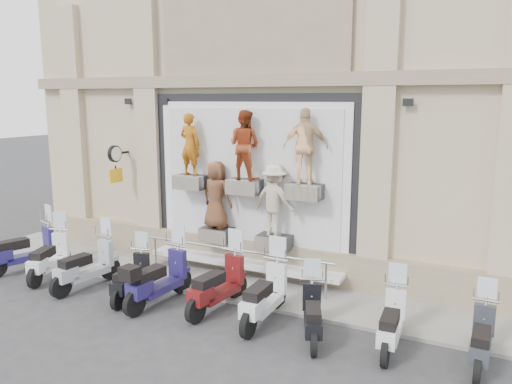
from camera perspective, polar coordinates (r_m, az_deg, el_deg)
ground at (r=10.66m, az=-7.84°, el=-14.03°), size 90.00×90.00×0.00m
sidewalk at (r=12.30m, az=-2.33°, el=-10.28°), size 16.00×2.20×0.08m
building at (r=16.04m, az=6.17°, el=16.21°), size 14.00×8.60×12.00m
shop_vitrine at (r=12.18m, az=-0.53°, el=1.03°), size 5.60×0.83×4.30m
guard_rail at (r=12.07m, az=-2.57°, el=-8.54°), size 5.06×0.10×0.93m
clock_sign_bracket at (r=14.14m, az=-15.77°, el=3.64°), size 0.10×0.80×1.02m
scooter_a at (r=14.25m, az=-24.97°, el=-5.00°), size 1.25×2.13×1.66m
scooter_b at (r=13.49m, az=-22.61°, el=-5.92°), size 1.14×1.99×1.55m
scooter_c at (r=12.45m, az=-18.91°, el=-6.92°), size 0.81×2.02×1.59m
scooter_d at (r=11.58m, az=-14.12°, el=-8.49°), size 0.85×1.79×1.40m
scooter_e at (r=11.10m, az=-11.08°, el=-8.48°), size 0.81×2.10×1.66m
scooter_f at (r=10.62m, az=-4.41°, el=-9.29°), size 0.83×2.06×1.63m
scooter_g at (r=10.05m, az=0.98°, el=-10.48°), size 0.60×2.00×1.62m
scooter_h at (r=9.50m, az=6.51°, el=-12.61°), size 1.10×1.77×1.39m
scooter_i at (r=9.39m, az=15.27°, el=-13.05°), size 0.61×1.79×1.43m
scooter_j at (r=9.36m, az=24.47°, el=-13.93°), size 0.55×1.71×1.38m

